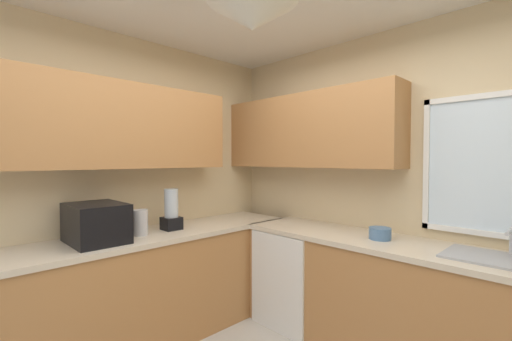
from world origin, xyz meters
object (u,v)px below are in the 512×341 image
microwave (96,223)px  blender_appliance (171,211)px  bowl (380,233)px  sink_assembly (507,260)px  dishwasher (297,275)px  kettle (141,222)px

microwave → blender_appliance: size_ratio=1.33×
bowl → blender_appliance: blender_appliance is taller
microwave → sink_assembly: (2.24, 1.60, -0.14)m
dishwasher → kettle: kettle is taller
sink_assembly → kettle: bearing=-150.3°
kettle → bowl: (1.43, 1.26, -0.06)m
blender_appliance → sink_assembly: bearing=23.5°
sink_assembly → blender_appliance: bearing=-156.5°
microwave → blender_appliance: 0.63m
kettle → sink_assembly: kettle is taller
kettle → bowl: 1.91m
microwave → sink_assembly: microwave is taller
kettle → sink_assembly: (2.22, 1.27, -0.09)m
dishwasher → blender_appliance: size_ratio=2.39×
bowl → microwave: bearing=-132.3°
dishwasher → sink_assembly: bearing=1.3°
dishwasher → blender_appliance: blender_appliance is taller
kettle → sink_assembly: size_ratio=0.31×
dishwasher → bowl: 0.95m
kettle → blender_appliance: (-0.02, 0.29, 0.06)m
dishwasher → microwave: microwave is taller
kettle → blender_appliance: size_ratio=0.58×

